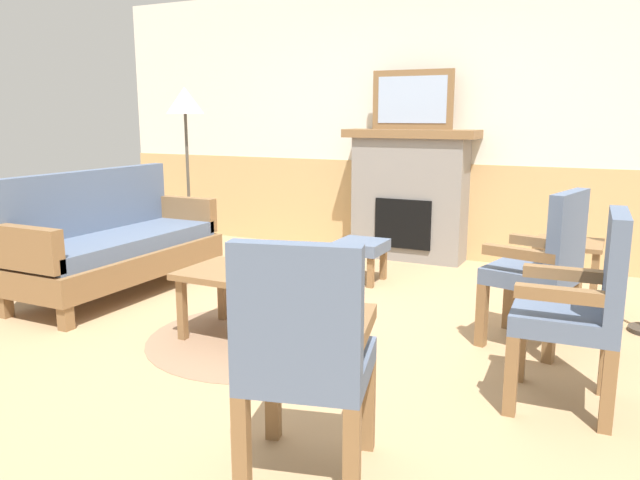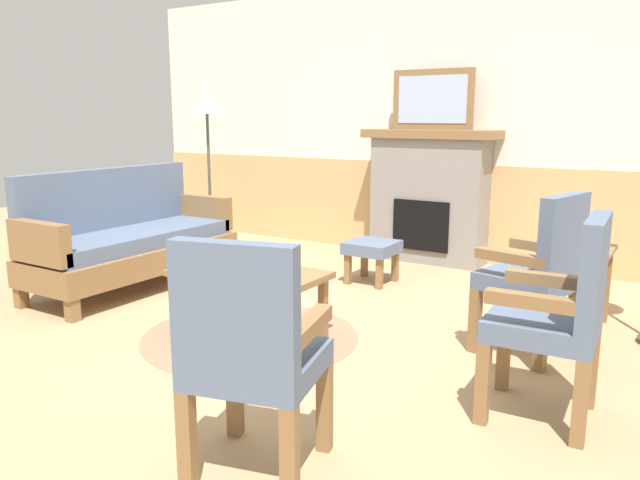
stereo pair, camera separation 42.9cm
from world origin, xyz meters
The scene contains 14 objects.
ground_plane centered at (0.00, 0.00, 0.00)m, with size 14.00×14.00×0.00m, color tan.
wall_back centered at (0.00, 2.60, 1.31)m, with size 7.20×0.14×2.70m.
fireplace centered at (0.00, 2.35, 0.65)m, with size 1.30×0.44×1.28m.
framed_picture centered at (0.00, 2.35, 1.56)m, with size 0.80×0.04×0.56m.
couch centered at (-1.73, 0.15, 0.40)m, with size 0.70×1.80×0.98m.
coffee_table centered at (-0.15, -0.27, 0.39)m, with size 0.96×0.56×0.44m.
round_rug centered at (-0.15, -0.27, 0.00)m, with size 1.41×1.41×0.01m, color #896B51.
book_on_table centered at (-0.11, -0.26, 0.46)m, with size 0.23×0.13×0.03m, color navy.
footstool centered at (-0.09, 1.32, 0.28)m, with size 0.40×0.40×0.36m.
armchair_near_fireplace centered at (1.49, 0.39, 0.54)m, with size 0.58×0.58×0.98m.
armchair_by_window_left centered at (1.76, -0.38, 0.54)m, with size 0.50×0.50×0.98m.
armchair_front_left centered at (0.86, -1.52, 0.54)m, with size 0.58×0.58×0.98m.
side_table centered at (1.58, 1.08, 0.43)m, with size 0.44×0.44×0.55m.
floor_lamp_by_couch centered at (-1.96, 1.39, 1.45)m, with size 0.36×0.36×1.68m.
Camera 1 is at (1.89, -3.46, 1.41)m, focal length 34.58 mm.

